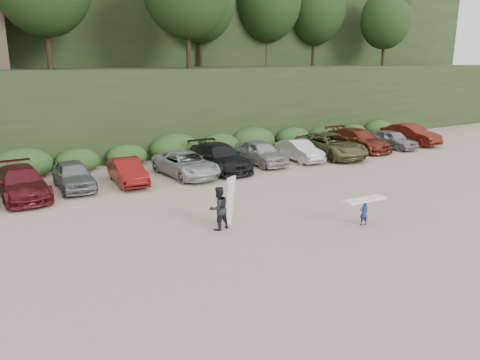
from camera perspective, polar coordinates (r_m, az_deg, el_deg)
ground at (r=19.84m, az=6.02°, el=-5.28°), size 120.00×120.00×0.00m
hillside_backdrop at (r=52.17m, az=-19.58°, el=18.75°), size 90.00×41.50×28.00m
parked_cars at (r=28.45m, az=-3.76°, el=2.48°), size 39.66×6.57×1.64m
child_surfer at (r=19.97m, az=14.90°, el=-3.23°), size 1.92×0.62×1.14m
adult_surfer at (r=18.83m, az=-2.51°, el=-3.39°), size 1.37×0.82×2.11m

